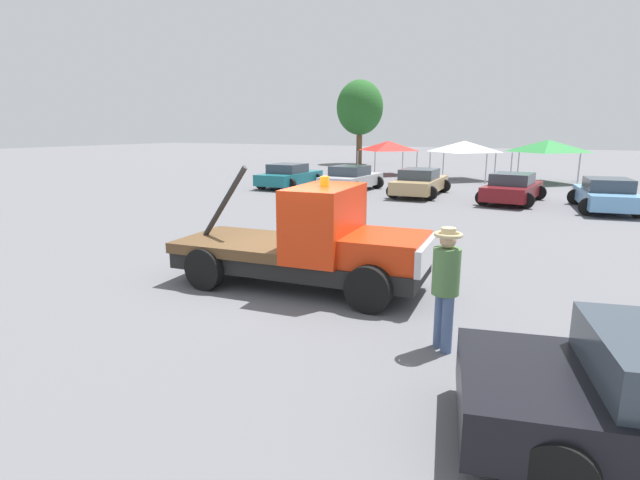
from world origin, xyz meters
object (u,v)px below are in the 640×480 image
(parked_car_tan, at_px, (420,182))
(parked_car_maroon, at_px, (512,188))
(parked_car_teal, at_px, (289,176))
(parked_car_skyblue, at_px, (606,195))
(person_near_truck, at_px, (446,279))
(traffic_cone, at_px, (298,229))
(canopy_tent_white, at_px, (464,146))
(parked_car_silver, at_px, (351,179))
(tree_left, at_px, (360,108))
(tow_truck, at_px, (313,245))
(canopy_tent_green, at_px, (548,146))
(canopy_tent_red, at_px, (388,146))

(parked_car_tan, relative_size, parked_car_maroon, 1.07)
(parked_car_teal, bearing_deg, parked_car_skyblue, -94.86)
(person_near_truck, relative_size, traffic_cone, 3.43)
(person_near_truck, bearing_deg, canopy_tent_white, -122.77)
(parked_car_silver, bearing_deg, parked_car_teal, 93.67)
(tree_left, bearing_deg, tow_truck, -68.20)
(parked_car_silver, bearing_deg, traffic_cone, -162.97)
(parked_car_maroon, height_order, canopy_tent_green, canopy_tent_green)
(canopy_tent_red, bearing_deg, parked_car_tan, -61.92)
(canopy_tent_white, bearing_deg, tow_truck, -85.09)
(person_near_truck, relative_size, parked_car_maroon, 0.41)
(tow_truck, distance_m, tree_left, 37.79)
(tow_truck, xyz_separation_m, canopy_tent_red, (-7.65, 25.45, 1.14))
(parked_car_maroon, xyz_separation_m, parked_car_skyblue, (3.65, -0.68, -0.00))
(parked_car_tan, bearing_deg, canopy_tent_white, -4.56)
(person_near_truck, xyz_separation_m, tree_left, (-17.12, 36.62, 4.01))
(person_near_truck, relative_size, canopy_tent_green, 0.51)
(tree_left, bearing_deg, person_near_truck, -64.94)
(parked_car_skyblue, distance_m, tree_left, 28.84)
(tow_truck, relative_size, canopy_tent_white, 1.57)
(parked_car_silver, relative_size, parked_car_maroon, 0.95)
(canopy_tent_green, relative_size, traffic_cone, 6.67)
(parked_car_maroon, relative_size, tree_left, 0.61)
(person_near_truck, distance_m, traffic_cone, 8.39)
(canopy_tent_red, height_order, tree_left, tree_left)
(person_near_truck, distance_m, parked_car_skyblue, 16.24)
(canopy_tent_white, bearing_deg, parked_car_tan, -91.44)
(parked_car_maroon, relative_size, canopy_tent_white, 1.32)
(parked_car_silver, distance_m, traffic_cone, 11.99)
(parked_car_tan, bearing_deg, parked_car_silver, 84.46)
(parked_car_teal, bearing_deg, tree_left, 11.16)
(person_near_truck, height_order, parked_car_skyblue, person_near_truck)
(person_near_truck, relative_size, parked_car_teal, 0.42)
(parked_car_teal, distance_m, parked_car_maroon, 11.98)
(parked_car_maroon, bearing_deg, parked_car_tan, 88.20)
(parked_car_tan, bearing_deg, tree_left, 27.80)
(person_near_truck, height_order, canopy_tent_white, canopy_tent_white)
(parked_car_silver, bearing_deg, tree_left, 22.79)
(parked_car_skyblue, bearing_deg, canopy_tent_green, 6.46)
(tree_left, bearing_deg, canopy_tent_green, -31.07)
(canopy_tent_red, bearing_deg, tow_truck, -73.27)
(tow_truck, distance_m, canopy_tent_white, 24.49)
(parked_car_maroon, xyz_separation_m, canopy_tent_green, (0.72, 9.81, 1.59))
(parked_car_maroon, bearing_deg, parked_car_skyblue, -95.90)
(parked_car_silver, bearing_deg, canopy_tent_green, -43.68)
(person_near_truck, xyz_separation_m, traffic_cone, (-5.94, 5.87, -0.86))
(parked_car_teal, relative_size, parked_car_tan, 0.91)
(parked_car_silver, relative_size, canopy_tent_red, 1.32)
(person_near_truck, distance_m, parked_car_teal, 21.58)
(canopy_tent_red, distance_m, canopy_tent_green, 10.49)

